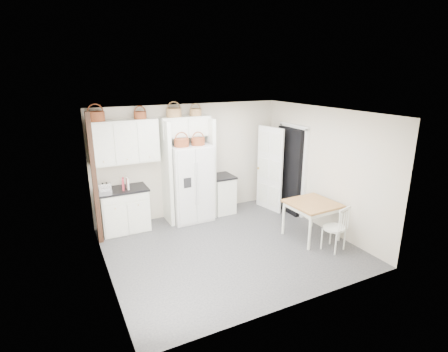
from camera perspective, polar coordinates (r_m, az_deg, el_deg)
floor at (r=6.96m, az=0.82°, el=-11.50°), size 4.50×4.50×0.00m
ceiling at (r=6.18m, az=0.92°, el=10.30°), size 4.50×4.50×0.00m
wall_back at (r=8.21m, az=-5.60°, el=2.57°), size 4.50×0.00×4.50m
wall_left at (r=5.82m, az=-19.24°, el=-4.23°), size 0.00×4.00×4.00m
wall_right at (r=7.71m, az=15.86°, el=1.09°), size 0.00×4.00×4.00m
refrigerator at (r=7.94m, az=-5.55°, el=-1.11°), size 0.90×0.73×1.75m
base_cab_left at (r=7.78m, az=-15.96°, el=-5.41°), size 0.97×0.61×0.90m
base_cab_right at (r=8.46m, az=-0.36°, el=-3.03°), size 0.50×0.60×0.88m
dining_table at (r=7.40m, az=14.04°, el=-6.98°), size 0.95×0.95×0.76m
windsor_chair at (r=6.99m, az=17.55°, el=-8.08°), size 0.53×0.50×0.90m
counter_left at (r=7.62m, az=-16.24°, el=-2.13°), size 1.01×0.65×0.04m
counter_right at (r=8.32m, az=-0.37°, el=-0.06°), size 0.54×0.64×0.04m
toaster at (r=7.54m, az=-18.87°, el=-1.74°), size 0.25×0.15×0.17m
cookbook_red at (r=7.50m, az=-16.13°, el=-1.25°), size 0.08×0.17×0.25m
cookbook_cream at (r=7.52m, az=-15.47°, el=-1.19°), size 0.04×0.16×0.24m
basket_upper_a at (r=7.37m, az=-20.19°, el=9.11°), size 0.34×0.34×0.19m
basket_upper_c at (r=7.52m, az=-13.52°, el=9.62°), size 0.26×0.26×0.15m
basket_bridge_a at (r=7.72m, az=-8.18°, el=10.21°), size 0.33×0.33×0.18m
basket_bridge_b at (r=7.90m, az=-4.67°, el=10.34°), size 0.26×0.26×0.15m
basket_fridge_a at (r=7.54m, az=-6.94°, el=5.42°), size 0.32×0.32×0.17m
basket_fridge_b at (r=7.68m, az=-4.25°, el=5.65°), size 0.30×0.30×0.16m
upper_cabinet at (r=7.52m, az=-16.00°, el=5.40°), size 1.40×0.34×0.90m
bridge_cabinet at (r=7.84m, az=-6.34°, el=8.04°), size 1.12×0.34×0.45m
fridge_panel_left at (r=7.77m, az=-9.30°, el=0.47°), size 0.08×0.60×2.30m
fridge_panel_right at (r=8.11m, az=-2.43°, el=1.37°), size 0.08×0.60×2.30m
trim_post at (r=7.11m, az=-20.38°, el=-0.64°), size 0.09×0.09×2.60m
doorway_void at (r=8.46m, az=10.75°, el=0.85°), size 0.18×0.85×2.05m
door_slab at (r=8.52m, az=7.47°, el=1.11°), size 0.21×0.79×2.05m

